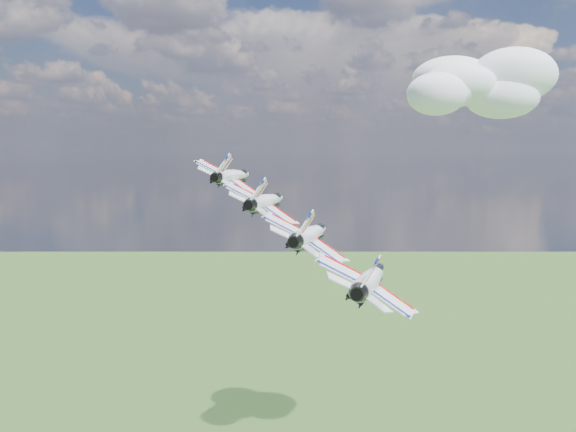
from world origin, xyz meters
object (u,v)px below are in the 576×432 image
(jet_0, at_px, (234,176))
(jet_1, at_px, (268,201))
(jet_2, at_px, (312,234))
(jet_3, at_px, (371,278))

(jet_0, height_order, jet_1, jet_0)
(jet_1, distance_m, jet_2, 13.56)
(jet_0, relative_size, jet_3, 1.00)
(jet_0, xyz_separation_m, jet_3, (27.96, -28.15, -8.92))
(jet_0, bearing_deg, jet_3, -47.90)
(jet_0, xyz_separation_m, jet_2, (18.64, -18.77, -5.95))
(jet_0, relative_size, jet_1, 1.00)
(jet_0, height_order, jet_3, jet_0)
(jet_1, height_order, jet_2, jet_1)
(jet_1, distance_m, jet_3, 27.11)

